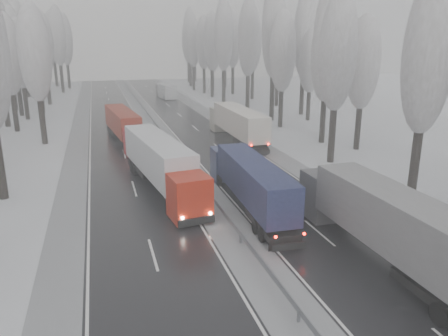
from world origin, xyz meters
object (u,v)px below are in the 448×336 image
truck_grey_tarp (389,222)px  truck_red_red (124,125)px  truck_blue_box (249,179)px  truck_red_white (161,162)px  box_truck_distant (166,91)px  truck_cream_box (237,122)px

truck_grey_tarp → truck_red_red: (-11.53, 34.10, -0.27)m
truck_blue_box → truck_red_white: 7.75m
truck_blue_box → box_truck_distant: 64.58m
truck_blue_box → truck_red_red: (-7.23, 23.95, 0.03)m
truck_grey_tarp → truck_cream_box: truck_grey_tarp is taller
box_truck_distant → truck_red_red: 42.05m
truck_red_white → truck_cream_box: bearing=46.2°
truck_cream_box → truck_red_red: bearing=165.8°
box_truck_distant → truck_red_red: size_ratio=0.56×
box_truck_distant → truck_cream_box: bearing=-94.4°
truck_red_white → truck_red_red: bearing=87.7°
truck_blue_box → truck_red_red: bearing=108.7°
truck_red_white → truck_red_red: truck_red_white is taller
box_truck_distant → truck_red_white: truck_red_white is taller
truck_grey_tarp → truck_cream_box: size_ratio=1.02×
truck_cream_box → truck_grey_tarp: bearing=-93.1°
truck_red_red → truck_grey_tarp: bearing=-77.8°
truck_cream_box → truck_red_white: (-11.28, -15.36, 0.01)m
truck_blue_box → truck_cream_box: truck_cream_box is taller
truck_cream_box → truck_red_red: (-12.97, 3.19, -0.21)m
truck_grey_tarp → truck_red_red: size_ratio=1.12×
truck_blue_box → truck_red_white: size_ratio=0.89×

